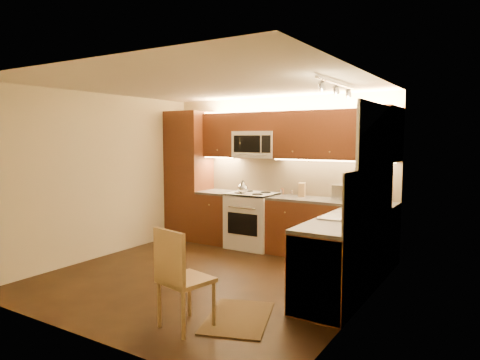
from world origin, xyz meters
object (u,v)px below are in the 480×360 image
Objects in this scene: knife_block at (302,190)px; dining_chair at (186,277)px; microwave at (257,144)px; kettle at (243,187)px; stove at (253,220)px; sink at (350,209)px; soap_bottle at (380,201)px; toaster_oven at (348,193)px.

dining_chair is (0.18, -3.15, -0.52)m from knife_block.
microwave reaches higher than kettle.
sink reaches higher than stove.
dining_chair is at bearing -79.32° from kettle.
microwave is at bearing 58.12° from kettle.
kettle is 0.97m from knife_block.
kettle is 1.17× the size of soap_bottle.
soap_bottle is at bearing -24.75° from toaster_oven.
stove is 4.26× the size of kettle.
stove is at bearing -164.36° from toaster_oven.
toaster_oven is 2.08× the size of soap_bottle.
stove is 0.94× the size of dining_chair.
knife_block is at bearing -171.40° from toaster_oven.
knife_block is (-0.75, 0.05, -0.01)m from toaster_oven.
stove is 0.59m from kettle.
microwave is (0.00, 0.14, 1.26)m from stove.
knife_block is at bearing 6.36° from kettle.
sink is at bearing -32.21° from microwave.
kettle is at bearing -127.95° from stove.
knife_block is 1.18× the size of soap_bottle.
kettle is (-0.11, -0.14, 0.57)m from stove.
toaster_oven reaches higher than stove.
kettle is (-2.11, 0.99, 0.05)m from sink.
microwave is 0.77× the size of dining_chair.
kettle reaches higher than toaster_oven.
microwave reaches higher than stove.
sink is 3.98× the size of kettle.
dining_chair reaches higher than stove.
soap_bottle is 2.95m from dining_chair.
dining_chair is (-1.15, -2.67, -0.50)m from soap_bottle.
knife_block is (0.82, 0.01, -0.71)m from microwave.
microwave reaches higher than knife_block.
microwave is at bearing 163.55° from knife_block.
stove is at bearing -90.00° from microwave.
toaster_oven is at bearing 3.63° from stove.
sink is 3.93× the size of knife_block.
knife_block reaches higher than stove.
stove is at bearing 172.86° from knife_block.
microwave is 3.52× the size of kettle.
kettle reaches higher than knife_block.
sink is 0.87× the size of dining_chair.
sink is 2.23× the size of toaster_oven.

